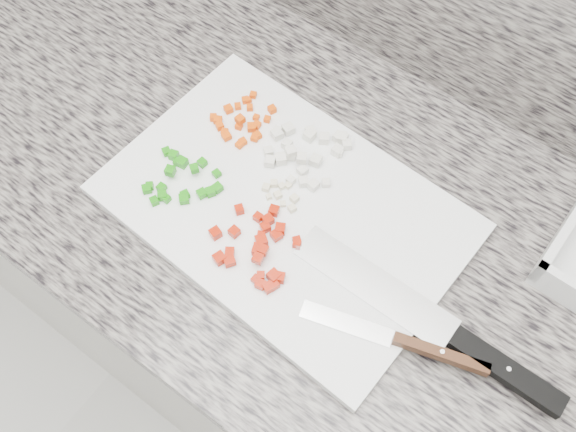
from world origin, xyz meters
name	(u,v)px	position (x,y,z in m)	size (l,w,h in m)	color
cabinet	(320,325)	(0.00, 1.44, 0.43)	(3.92, 0.62, 0.86)	white
countertop	(334,223)	(0.00, 1.44, 0.88)	(3.96, 0.64, 0.04)	slate
cutting_board	(285,208)	(-0.06, 1.40, 0.91)	(0.49, 0.33, 0.02)	white
carrot_pile	(242,121)	(-0.20, 1.48, 0.92)	(0.09, 0.10, 0.02)	#D94604
onion_pile	(307,150)	(-0.09, 1.50, 0.92)	(0.13, 0.12, 0.02)	silver
green_pepper_pile	(181,180)	(-0.20, 1.35, 0.92)	(0.12, 0.10, 0.02)	#187E0B
red_pepper_pile	(258,247)	(-0.05, 1.33, 0.92)	(0.13, 0.12, 0.02)	#A51602
garlic_pile	(280,195)	(-0.08, 1.41, 0.92)	(0.06, 0.05, 0.01)	beige
chef_knife	(459,340)	(0.23, 1.37, 0.92)	(0.38, 0.05, 0.02)	#BABCC1
paring_knife	(416,346)	(0.19, 1.34, 0.92)	(0.24, 0.09, 0.02)	#BABCC1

